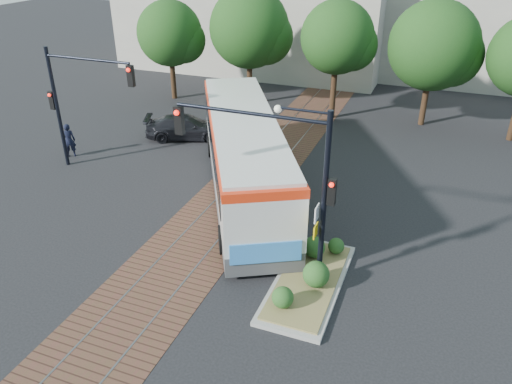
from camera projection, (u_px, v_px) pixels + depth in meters
ground at (197, 241)px, 19.48m from camera, size 120.00×120.00×0.00m
trackbed at (237, 196)px, 22.77m from camera, size 3.60×40.00×0.02m
tree_row at (334, 39)px, 30.33m from camera, size 26.40×5.60×7.67m
warehouses at (347, 23)px, 41.52m from camera, size 40.00×13.00×8.00m
city_bus at (244, 151)px, 22.30m from camera, size 8.90×13.09×3.58m
traffic_island at (310, 275)px, 17.05m from camera, size 2.20×5.20×1.13m
signal_pole_main at (287, 169)px, 15.63m from camera, size 5.49×0.46×6.00m
signal_pole_left at (73, 94)px, 23.63m from camera, size 4.99×0.34×6.00m
officer at (69, 140)px, 26.31m from camera, size 0.79×0.75×1.83m
parked_car at (186, 127)px, 28.74m from camera, size 5.00×3.53×1.34m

